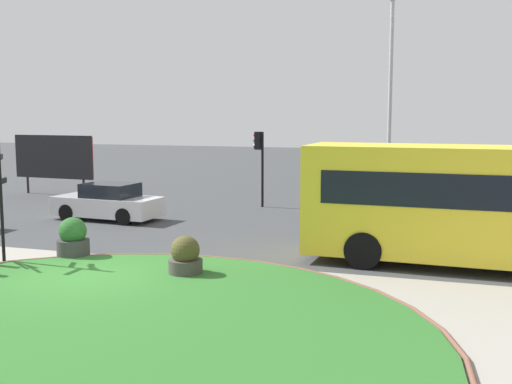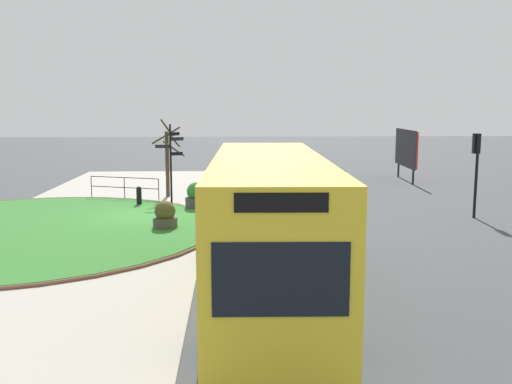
# 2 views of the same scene
# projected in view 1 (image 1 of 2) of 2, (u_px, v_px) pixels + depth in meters

# --- Properties ---
(ground) EXTENTS (120.00, 120.00, 0.00)m
(ground) POSITION_uv_depth(u_px,v_px,m) (84.00, 281.00, 15.34)
(ground) COLOR #3D3F42
(sidewalk_paving) EXTENTS (32.00, 8.58, 0.02)m
(sidewalk_paving) POSITION_uv_depth(u_px,v_px,m) (40.00, 300.00, 13.72)
(sidewalk_paving) COLOR #9E998E
(sidewalk_paving) RESTS_ON ground
(grass_island) EXTENTS (13.55, 13.55, 0.10)m
(grass_island) POSITION_uv_depth(u_px,v_px,m) (69.00, 343.00, 11.07)
(grass_island) COLOR #2D6B28
(grass_island) RESTS_ON ground
(grass_kerb_ring) EXTENTS (13.86, 13.86, 0.11)m
(grass_kerb_ring) POSITION_uv_depth(u_px,v_px,m) (69.00, 342.00, 11.07)
(grass_kerb_ring) COLOR brown
(grass_kerb_ring) RESTS_ON ground
(signpost_directional) EXTENTS (0.57, 1.23, 3.58)m
(signpost_directional) POSITION_uv_depth(u_px,v_px,m) (0.00, 188.00, 16.82)
(signpost_directional) COLOR black
(signpost_directional) RESTS_ON ground
(bus_yellow) EXTENTS (9.61, 2.71, 3.24)m
(bus_yellow) POSITION_uv_depth(u_px,v_px,m) (488.00, 204.00, 16.31)
(bus_yellow) COLOR yellow
(bus_yellow) RESTS_ON ground
(car_near_lane) EXTENTS (4.27, 2.02, 1.43)m
(car_near_lane) POSITION_uv_depth(u_px,v_px,m) (108.00, 203.00, 24.08)
(car_near_lane) COLOR silver
(car_near_lane) RESTS_ON ground
(traffic_light_near) EXTENTS (0.49, 0.29, 3.30)m
(traffic_light_near) POSITION_uv_depth(u_px,v_px,m) (259.00, 152.00, 27.24)
(traffic_light_near) COLOR black
(traffic_light_near) RESTS_ON ground
(lamppost_tall) EXTENTS (0.32, 0.32, 8.84)m
(lamppost_tall) POSITION_uv_depth(u_px,v_px,m) (390.00, 98.00, 25.39)
(lamppost_tall) COLOR #B7B7BC
(lamppost_tall) RESTS_ON ground
(billboard_left) EXTENTS (4.72, 0.41, 3.01)m
(billboard_left) POSITION_uv_depth(u_px,v_px,m) (54.00, 157.00, 31.38)
(billboard_left) COLOR black
(billboard_left) RESTS_ON ground
(planter_near_signpost) EXTENTS (0.92, 0.92, 1.18)m
(planter_near_signpost) POSITION_uv_depth(u_px,v_px,m) (73.00, 240.00, 17.66)
(planter_near_signpost) COLOR #383838
(planter_near_signpost) RESTS_ON ground
(planter_kerbside) EXTENTS (0.87, 0.87, 1.05)m
(planter_kerbside) POSITION_uv_depth(u_px,v_px,m) (185.00, 258.00, 15.67)
(planter_kerbside) COLOR #47423D
(planter_kerbside) RESTS_ON ground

